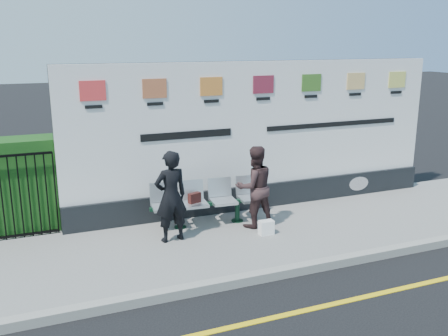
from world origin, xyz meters
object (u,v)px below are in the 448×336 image
object	(u,v)px
billboard	(260,146)
bench	(209,213)
woman_right	(255,187)
woman_left	(171,196)

from	to	relation	value
billboard	bench	size ratio (longest dim) A/B	3.72
bench	billboard	bearing A→B (deg)	29.33
bench	woman_right	size ratio (longest dim) A/B	1.40
woman_left	woman_right	xyz separation A→B (m)	(1.63, 0.09, -0.03)
bench	woman_left	world-z (taller)	woman_left
woman_left	woman_right	world-z (taller)	woman_left
woman_left	woman_right	size ratio (longest dim) A/B	1.04
woman_right	bench	bearing A→B (deg)	-28.30
billboard	woman_right	distance (m)	1.30
bench	woman_left	size ratio (longest dim) A/B	1.34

